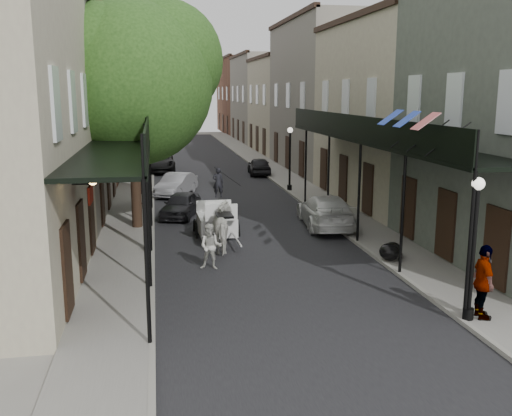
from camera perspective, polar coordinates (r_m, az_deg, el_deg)
name	(u,v)px	position (r m, az deg, el deg)	size (l,w,h in m)	color
ground	(295,306)	(16.27, 3.93, -9.71)	(140.00, 140.00, 0.00)	gray
road	(218,188)	(35.39, -3.86, 1.98)	(8.00, 90.00, 0.01)	black
sidewalk_left	(135,190)	(35.21, -11.98, 1.79)	(2.20, 90.00, 0.12)	gray
sidewalk_right	(296,185)	(36.25, 4.02, 2.30)	(2.20, 90.00, 0.12)	gray
building_row_left	(87,100)	(44.97, -16.54, 10.30)	(5.00, 80.00, 10.50)	#B5AE91
building_row_right	(311,100)	(46.37, 5.47, 10.74)	(5.00, 80.00, 10.50)	slate
gallery_left	(126,142)	(21.78, -12.90, 6.44)	(2.20, 18.05, 4.88)	black
gallery_right	(371,139)	(23.36, 11.44, 6.83)	(2.20, 18.05, 4.88)	black
tree_near	(141,77)	(24.89, -11.42, 12.72)	(7.31, 6.80, 9.63)	#382619
tree_far	(145,92)	(38.88, -11.02, 11.30)	(6.45, 6.00, 8.61)	#382619
lamppost_right_near	(473,247)	(15.40, 20.91, -3.68)	(0.32, 0.32, 3.71)	black
lamppost_left	(146,199)	(21.06, -10.90, 0.84)	(0.32, 0.32, 3.71)	black
lamppost_right_far	(290,158)	(33.84, 3.41, 5.04)	(0.32, 0.32, 3.71)	black
horse	(225,228)	(21.44, -3.13, -1.96)	(0.95, 2.09, 1.76)	silver
carriage	(215,206)	(24.04, -4.09, 0.15)	(1.88, 2.63, 2.95)	black
pedestrian_walking	(211,247)	(19.23, -4.56, -3.88)	(0.76, 0.59, 1.57)	beige
pedestrian_sidewalk_left	(141,188)	(30.18, -11.47, 1.94)	(1.08, 0.62, 1.67)	gray
pedestrian_sidewalk_right	(483,282)	(15.85, 21.79, -6.90)	(1.15, 0.48, 1.96)	gray
car_left_near	(181,205)	(27.42, -7.51, 0.33)	(1.40, 3.47, 1.18)	black
car_left_mid	(176,185)	(33.14, -7.98, 2.34)	(1.34, 3.85, 1.27)	#939397
car_left_far	(157,162)	(43.20, -9.83, 4.57)	(2.46, 5.34, 1.48)	black
car_right_near	(326,211)	(25.34, 6.98, -0.31)	(1.99, 4.89, 1.42)	silver
car_right_far	(259,166)	(41.05, 0.32, 4.21)	(1.47, 3.66, 1.25)	black
trash_bags	(391,251)	(20.63, 13.33, -4.19)	(0.97, 1.12, 0.61)	black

